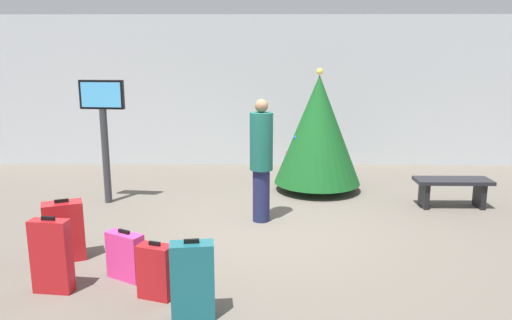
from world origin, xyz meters
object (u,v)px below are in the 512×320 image
holiday_tree (318,130)px  suitcase_3 (193,280)px  suitcase_4 (125,256)px  waiting_bench (452,187)px  suitcase_0 (64,231)px  suitcase_2 (52,256)px  suitcase_1 (156,271)px  flight_info_kiosk (103,121)px  traveller_0 (261,158)px

holiday_tree → suitcase_3: 4.88m
suitcase_3 → suitcase_4: (-0.87, 0.82, -0.11)m
waiting_bench → suitcase_0: size_ratio=1.58×
waiting_bench → suitcase_2: 6.14m
waiting_bench → suitcase_2: size_ratio=1.45×
suitcase_2 → suitcase_3: (1.56, -0.50, -0.02)m
suitcase_3 → waiting_bench: bearing=42.8°
waiting_bench → suitcase_3: (-3.79, -3.51, 0.03)m
waiting_bench → suitcase_2: suitcase_2 is taller
suitcase_0 → suitcase_1: size_ratio=1.26×
flight_info_kiosk → suitcase_4: (1.09, -2.89, -1.12)m
traveller_0 → suitcase_1: (-1.08, -2.41, -0.69)m
suitcase_0 → suitcase_1: suitcase_0 is taller
flight_info_kiosk → suitcase_2: (0.41, -3.21, -0.99)m
waiting_bench → suitcase_1: (-4.23, -3.13, -0.06)m
suitcase_2 → waiting_bench: bearing=29.4°
suitcase_2 → suitcase_1: bearing=-5.8°
traveller_0 → suitcase_3: size_ratio=2.32×
suitcase_4 → suitcase_2: bearing=-155.2°
waiting_bench → suitcase_2: (-5.35, -3.01, 0.05)m
holiday_tree → suitcase_3: bearing=-110.3°
traveller_0 → suitcase_2: (-2.20, -2.30, -0.58)m
traveller_0 → suitcase_0: bearing=-148.7°
flight_info_kiosk → suitcase_2: size_ratio=2.47×
flight_info_kiosk → suitcase_3: size_ratio=2.60×
suitcase_2 → suitcase_4: (0.69, 0.32, -0.13)m
waiting_bench → suitcase_3: suitcase_3 is taller
suitcase_2 → suitcase_3: suitcase_2 is taller
traveller_0 → suitcase_2: size_ratio=2.20×
waiting_bench → suitcase_4: suitcase_4 is taller
holiday_tree → suitcase_0: bearing=-137.1°
suitcase_0 → suitcase_3: size_ratio=0.97×
suitcase_1 → suitcase_2: suitcase_2 is taller
holiday_tree → waiting_bench: bearing=-25.5°
holiday_tree → traveller_0: size_ratio=1.21×
suitcase_2 → suitcase_3: bearing=-17.8°
suitcase_2 → holiday_tree: bearing=51.2°
holiday_tree → flight_info_kiosk: (-3.64, -0.81, 0.26)m
suitcase_3 → suitcase_2: bearing=162.2°
suitcase_2 → suitcase_4: suitcase_2 is taller
waiting_bench → suitcase_1: suitcase_1 is taller
holiday_tree → suitcase_4: bearing=-124.5°
flight_info_kiosk → waiting_bench: size_ratio=1.70×
flight_info_kiosk → suitcase_1: size_ratio=3.38×
suitcase_0 → suitcase_3: 2.21m
suitcase_0 → suitcase_4: 1.03m
holiday_tree → waiting_bench: (2.11, -1.01, -0.79)m
suitcase_2 → suitcase_4: 0.77m
waiting_bench → holiday_tree: bearing=154.5°
suitcase_1 → suitcase_2: (-1.12, 0.11, 0.11)m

